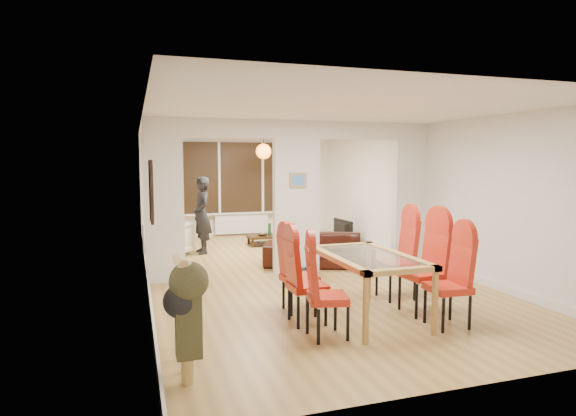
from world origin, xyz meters
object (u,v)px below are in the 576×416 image
dining_chair_ra (448,281)px  dining_chair_rc (396,258)px  dining_chair_lb (307,280)px  television (339,231)px  coffee_table (270,240)px  bottle (270,229)px  dining_chair_lc (300,272)px  armchair (169,239)px  person (202,215)px  dining_table (367,286)px  dining_chair_rb (422,267)px  sofa (319,250)px  dining_chair_la (327,290)px  bowl (262,235)px

dining_chair_ra → dining_chair_rc: dining_chair_rc is taller
dining_chair_lb → television: (2.72, 5.21, -0.26)m
coffee_table → bottle: bottle is taller
dining_chair_ra → television: (1.21, 5.82, -0.28)m
dining_chair_lc → armchair: dining_chair_lc is taller
dining_chair_lb → person: size_ratio=0.65×
dining_chair_ra → armchair: 5.96m
dining_table → dining_chair_rc: size_ratio=1.45×
dining_table → armchair: bearing=113.7°
dining_chair_rb → sofa: 3.02m
sofa → armchair: size_ratio=2.60×
dining_chair_lb → coffee_table: bearing=78.3°
dining_table → television: size_ratio=1.82×
dining_chair_la → sofa: size_ratio=0.52×
dining_chair_ra → bowl: (-0.69, 5.83, -0.28)m
bowl → armchair: bearing=-164.8°
dining_chair_rc → coffee_table: 4.76m
armchair → bottle: bearing=51.5°
armchair → coffee_table: size_ratio=0.76×
armchair → coffee_table: (2.30, 0.66, -0.23)m
dining_chair_ra → bowl: size_ratio=4.80×
dining_chair_rb → dining_chair_rc: dining_chair_rb is taller
person → television: size_ratio=1.74×
dining_chair_ra → coffee_table: 5.96m
sofa → bowl: size_ratio=8.85×
person → television: person is taller
dining_chair_ra → bottle: bearing=99.0°
sofa → television: bearing=80.5°
dining_chair_ra → person: person is taller
armchair → person: size_ratio=0.48×
dining_chair_rc → person: 4.70m
dining_chair_la → bowl: size_ratio=4.60×
dining_table → person: (-1.37, 4.80, 0.41)m
armchair → coffee_table: 2.41m
dining_chair_rb → television: (1.21, 5.30, -0.33)m
sofa → person: (-1.89, 1.87, 0.51)m
dining_chair_lb → bottle: dining_chair_lb is taller
person → bowl: bearing=99.2°
dining_table → dining_chair_lc: size_ratio=1.64×
dining_chair_lc → dining_chair_rc: dining_chair_rc is taller
dining_chair_lc → coffee_table: bearing=72.7°
dining_chair_rc → armchair: 4.94m
person → coffee_table: size_ratio=1.58×
dining_chair_rc → armchair: dining_chair_rc is taller
dining_chair_lb → television: size_ratio=1.14×
dining_table → armchair: dining_table is taller
sofa → television: (1.43, 2.30, -0.03)m
dining_chair_lc → dining_chair_lb: bearing=-103.8°
person → coffee_table: (1.62, 0.53, -0.68)m
dining_chair_lb → coffee_table: 5.42m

